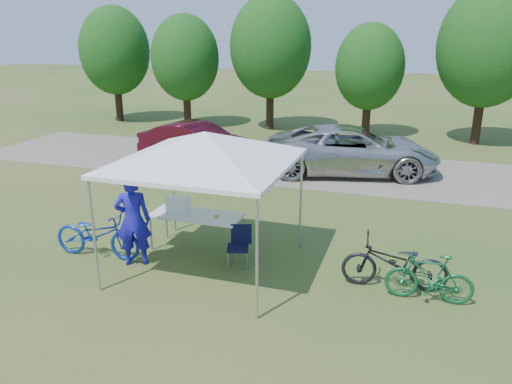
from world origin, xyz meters
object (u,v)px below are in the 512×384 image
bike_dark (395,264)px  minivan (352,150)px  folding_table (196,216)px  folding_chair (239,242)px  bike_green (429,278)px  bike_blue (97,234)px  sedan (198,143)px  cooler (178,205)px  cyclist (133,220)px

bike_dark → minivan: (-1.81, 7.51, 0.29)m
folding_table → folding_chair: 1.21m
bike_green → bike_blue: bearing=-89.3°
bike_dark → sedan: (-7.11, 7.11, 0.23)m
sedan → bike_dark: bearing=-125.3°
bike_dark → minivan: size_ratio=0.34×
bike_green → bike_dark: size_ratio=0.79×
folding_chair → sedan: (-4.11, 7.05, 0.24)m
cooler → sedan: size_ratio=0.11×
folding_chair → cyclist: (-2.00, -0.63, 0.46)m
bike_green → folding_chair: bearing=-96.8°
folding_chair → bike_dark: size_ratio=0.43×
folding_chair → folding_table: bearing=142.5°
folding_chair → minivan: (1.19, 7.45, 0.31)m
cyclist → minivan: (3.18, 8.08, -0.15)m
folding_chair → bike_blue: size_ratio=0.43×
bike_blue → sedan: (-1.21, 7.63, 0.22)m
cooler → bike_green: size_ratio=0.31×
cyclist → minivan: size_ratio=0.34×
bike_dark → folding_chair: bearing=-96.9°
bike_dark → sedan: sedan is taller
folding_table → cooler: 0.47m
cooler → bike_green: cooler is taller
minivan → sedan: 5.31m
folding_chair → sedan: size_ratio=0.19×
folding_table → cyclist: cyclist is taller
cooler → bike_dark: cooler is taller
folding_table → bike_dark: bike_dark is taller
bike_green → bike_dark: 0.66m
cooler → minivan: 7.56m
cyclist → bike_dark: (4.99, 0.57, -0.45)m
bike_blue → cyclist: bearing=-95.9°
folding_chair → bike_dark: 3.00m
cyclist → bike_green: size_ratio=1.27×
cyclist → bike_dark: cyclist is taller
cooler → minivan: size_ratio=0.08×
cooler → minivan: bearing=68.9°
cooler → bike_green: bearing=-8.1°
bike_dark → cooler: bearing=-101.5°
folding_table → bike_blue: bike_blue is taller
folding_chair → bike_blue: 2.96m
bike_blue → minivan: size_ratio=0.34×
folding_table → minivan: minivan is taller
folding_chair → cooler: cooler is taller
cooler → bike_blue: 1.75m
folding_chair → bike_blue: bike_blue is taller
bike_green → sedan: bearing=-135.3°
cyclist → minivan: bearing=-136.4°
cyclist → bike_dark: size_ratio=1.00×
folding_chair → cooler: (-1.53, 0.40, 0.48)m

